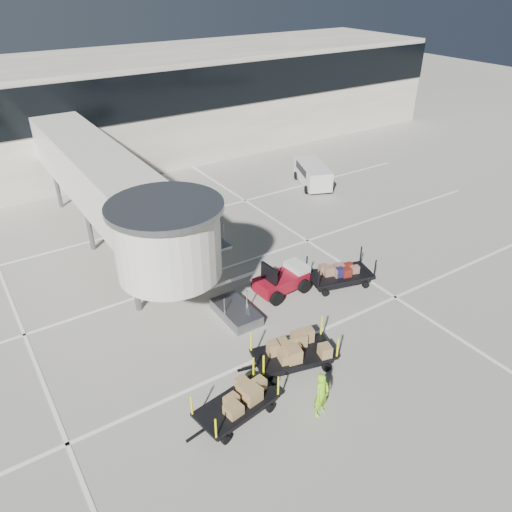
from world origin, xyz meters
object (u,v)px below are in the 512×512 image
object	(u,v)px
box_cart_near	(296,353)
box_cart_far	(235,406)
ground_worker	(322,395)
minivan	(312,173)
baggage_tug	(282,280)
suitcase_cart	(340,275)

from	to	relation	value
box_cart_near	box_cart_far	distance (m)	3.61
ground_worker	box_cart_near	bearing A→B (deg)	58.69
box_cart_far	minivan	xyz separation A→B (m)	(16.26, 15.90, 0.40)
box_cart_far	ground_worker	bearing A→B (deg)	-38.54
baggage_tug	suitcase_cart	size ratio (longest dim) A/B	0.69
ground_worker	baggage_tug	bearing A→B (deg)	49.87
suitcase_cart	ground_worker	bearing A→B (deg)	-121.51
baggage_tug	box_cart_far	bearing A→B (deg)	-141.11
box_cart_near	box_cart_far	xyz separation A→B (m)	(-3.47, -1.00, -0.07)
suitcase_cart	ground_worker	xyz separation A→B (m)	(-6.31, -6.10, 0.36)
baggage_tug	ground_worker	xyz separation A→B (m)	(-3.48, -7.20, 0.28)
baggage_tug	ground_worker	distance (m)	8.00
baggage_tug	box_cart_near	bearing A→B (deg)	-123.78
baggage_tug	box_cart_far	world-z (taller)	baggage_tug
ground_worker	minivan	xyz separation A→B (m)	(13.56, 17.43, 0.03)
box_cart_far	minivan	size ratio (longest dim) A/B	0.83
baggage_tug	minivan	size ratio (longest dim) A/B	0.62
ground_worker	box_cart_far	bearing A→B (deg)	136.10
suitcase_cart	box_cart_near	xyz separation A→B (m)	(-5.53, -3.57, 0.07)
box_cart_far	ground_worker	world-z (taller)	ground_worker
suitcase_cart	box_cart_near	bearing A→B (deg)	-132.72
ground_worker	minivan	world-z (taller)	ground_worker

